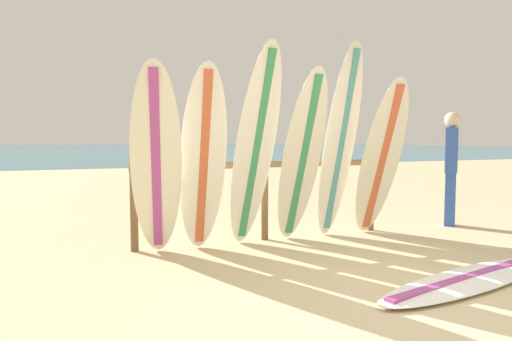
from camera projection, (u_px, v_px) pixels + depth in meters
ground_plane at (437, 318)px, 3.27m from camera, size 120.00×120.00×0.00m
ocean_water at (96, 149)px, 57.01m from camera, size 120.00×80.00×0.01m
surfboard_rack at (265, 182)px, 5.74m from camera, size 3.34×0.09×1.11m
surfboard_leaning_far_left at (156, 162)px, 4.79m from camera, size 0.69×0.89×2.08m
surfboard_leaning_left at (203, 160)px, 5.04m from camera, size 0.54×0.64×2.11m
surfboard_leaning_center_left at (255, 148)px, 5.21m from camera, size 0.63×0.91×2.36m
surfboard_leaning_center at (302, 158)px, 5.46m from camera, size 0.54×0.85×2.11m
surfboard_leaning_center_right at (340, 142)px, 5.76m from camera, size 0.59×0.72×2.48m
surfboard_leaning_right at (381, 159)px, 5.86m from camera, size 0.61×0.86×2.04m
surfboard_lying_on_sand at (470, 279)px, 4.04m from camera, size 2.44×1.03×0.08m
beachgoer_standing at (451, 163)px, 6.68m from camera, size 0.31×0.31×1.68m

